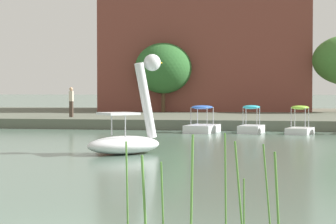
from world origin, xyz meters
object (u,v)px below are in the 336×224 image
(pedal_boat_blue, at_px, (202,124))
(tree_sapling_by_fence, at_px, (163,68))
(pedal_boat_lime, at_px, (300,126))
(person_on_path, at_px, (71,101))
(swan_boat, at_px, (128,133))
(pedal_boat_cyan, at_px, (251,125))

(pedal_boat_blue, xyz_separation_m, tree_sapling_by_fence, (-4.49, 13.66, 3.34))
(pedal_boat_lime, relative_size, person_on_path, 1.09)
(pedal_boat_blue, distance_m, pedal_boat_lime, 4.87)
(pedal_boat_blue, bearing_deg, pedal_boat_lime, -3.40)
(swan_boat, distance_m, person_on_path, 17.41)
(swan_boat, relative_size, pedal_boat_cyan, 1.74)
(pedal_boat_blue, bearing_deg, swan_boat, -95.48)
(pedal_boat_cyan, bearing_deg, person_on_path, 158.67)
(swan_boat, relative_size, pedal_boat_blue, 1.42)
(pedal_boat_blue, distance_m, person_on_path, 9.46)
(person_on_path, bearing_deg, tree_sapling_by_fence, 67.57)
(pedal_boat_lime, xyz_separation_m, person_on_path, (-13.23, 4.58, 1.09))
(pedal_boat_blue, distance_m, pedal_boat_cyan, 2.48)
(pedal_boat_blue, height_order, tree_sapling_by_fence, tree_sapling_by_fence)
(swan_boat, distance_m, pedal_boat_blue, 11.58)
(swan_boat, bearing_deg, pedal_boat_lime, 62.00)
(tree_sapling_by_fence, height_order, person_on_path, tree_sapling_by_fence)
(tree_sapling_by_fence, distance_m, person_on_path, 10.39)
(pedal_boat_cyan, xyz_separation_m, pedal_boat_lime, (2.38, -0.35, 0.03))
(pedal_boat_blue, relative_size, tree_sapling_by_fence, 0.45)
(pedal_boat_cyan, height_order, pedal_boat_lime, same)
(pedal_boat_lime, relative_size, tree_sapling_by_fence, 0.36)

